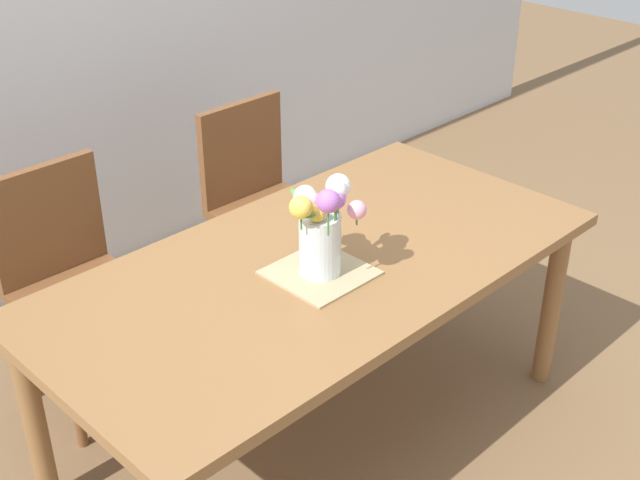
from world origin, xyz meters
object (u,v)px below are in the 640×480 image
Objects in this scene: chair_right at (260,194)px; flower_vase at (322,224)px; chair_left at (69,273)px; dining_table at (318,282)px.

chair_right is 2.72× the size of flower_vase.
chair_left is 0.90m from chair_right.
dining_table is 5.62× the size of flower_vase.
flower_vase is at bearing 114.52° from chair_left.
flower_vase reaches higher than dining_table.
dining_table is 0.93m from chair_right.
dining_table is at bearing 60.81° from chair_right.
chair_right is (0.45, 0.81, -0.12)m from dining_table.
chair_left is 1.00× the size of chair_right.
flower_vase is at bearing -126.96° from dining_table.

